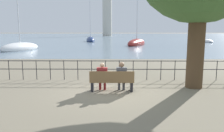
{
  "coord_description": "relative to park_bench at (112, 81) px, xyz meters",
  "views": [
    {
      "loc": [
        0.1,
        -9.21,
        2.55
      ],
      "look_at": [
        0.0,
        0.5,
        1.02
      ],
      "focal_mm": 35.0,
      "sensor_mm": 36.0,
      "label": 1
    }
  ],
  "objects": [
    {
      "name": "ground_plane",
      "position": [
        0.0,
        0.06,
        -0.44
      ],
      "size": [
        1000.0,
        1000.0,
        0.0
      ],
      "primitive_type": "plane",
      "color": "#7A705B"
    },
    {
      "name": "harbor_water",
      "position": [
        0.0,
        161.17,
        -0.43
      ],
      "size": [
        600.0,
        300.0,
        0.01
      ],
      "color": "slate",
      "rests_on": "ground_plane"
    },
    {
      "name": "park_bench",
      "position": [
        0.0,
        0.0,
        0.0
      ],
      "size": [
        1.9,
        0.45,
        0.9
      ],
      "color": "brown",
      "rests_on": "ground_plane"
    },
    {
      "name": "seated_person_left",
      "position": [
        -0.42,
        0.08,
        0.24
      ],
      "size": [
        0.46,
        0.35,
        1.23
      ],
      "color": "maroon",
      "rests_on": "ground_plane"
    },
    {
      "name": "seated_person_right",
      "position": [
        0.42,
        0.08,
        0.26
      ],
      "size": [
        0.45,
        0.35,
        1.27
      ],
      "color": "#4C4C51",
      "rests_on": "ground_plane"
    },
    {
      "name": "promenade_railing",
      "position": [
        -0.0,
        2.25,
        0.26
      ],
      "size": [
        14.01,
        0.04,
        1.05
      ],
      "color": "black",
      "rests_on": "ground_plane"
    },
    {
      "name": "sailboat_0",
      "position": [
        -12.82,
        20.67,
        -0.1
      ],
      "size": [
        4.19,
        7.0,
        7.93
      ],
      "rotation": [
        0.0,
        0.0,
        -0.36
      ],
      "color": "white",
      "rests_on": "ground_plane"
    },
    {
      "name": "sailboat_2",
      "position": [
        -6.11,
        47.8,
        -0.05
      ],
      "size": [
        3.47,
        8.54,
        10.82
      ],
      "rotation": [
        0.0,
        0.0,
        0.19
      ],
      "color": "navy",
      "rests_on": "ground_plane"
    },
    {
      "name": "sailboat_3",
      "position": [
        4.35,
        32.58,
        -0.05
      ],
      "size": [
        5.35,
        9.14,
        12.44
      ],
      "rotation": [
        0.0,
        0.0,
        -0.38
      ],
      "color": "maroon",
      "rests_on": "ground_plane"
    },
    {
      "name": "sailboat_4",
      "position": [
        21.84,
        44.75,
        -0.17
      ],
      "size": [
        4.38,
        6.97,
        8.33
      ],
      "rotation": [
        0.0,
        0.0,
        0.3
      ],
      "color": "white",
      "rests_on": "ground_plane"
    },
    {
      "name": "harbor_lighthouse",
      "position": [
        -4.03,
        119.64,
        12.43
      ],
      "size": [
        5.41,
        5.41,
        27.67
      ],
      "color": "beige",
      "rests_on": "ground_plane"
    }
  ]
}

